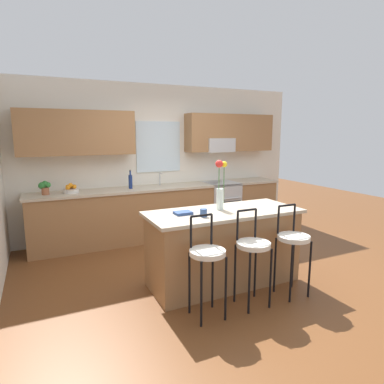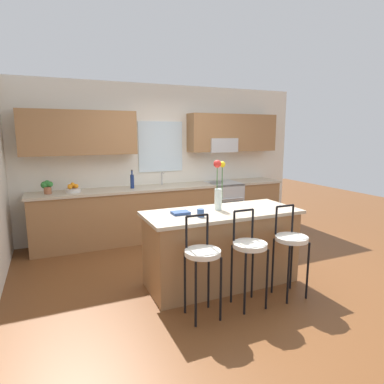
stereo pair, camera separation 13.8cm
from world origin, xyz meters
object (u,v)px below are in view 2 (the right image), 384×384
object	(u,v)px
oven_range	(223,206)
fruit_bowl_oranges	(73,189)
kitchen_island	(221,247)
flower_vase	(218,187)
cookbook	(180,213)
bar_stool_near	(202,257)
bar_stool_far	(291,243)
potted_plant_small	(47,186)
bottle_olive_oil	(132,181)
bar_stool_middle	(249,249)
mug_ceramic	(201,213)

from	to	relation	value
oven_range	fruit_bowl_oranges	size ratio (longest dim) A/B	3.83
kitchen_island	flower_vase	world-z (taller)	flower_vase
fruit_bowl_oranges	cookbook	bearing A→B (deg)	-62.91
bar_stool_near	bar_stool_far	bearing A→B (deg)	0.00
fruit_bowl_oranges	potted_plant_small	world-z (taller)	potted_plant_small
flower_vase	bottle_olive_oil	xyz separation A→B (m)	(-0.58, 2.00, -0.16)
cookbook	bottle_olive_oil	size ratio (longest dim) A/B	0.64
oven_range	bar_stool_near	xyz separation A→B (m)	(-1.70, -2.65, 0.18)
kitchen_island	cookbook	distance (m)	0.70
oven_range	bar_stool_middle	world-z (taller)	bar_stool_middle
oven_range	flower_vase	bearing A→B (deg)	-120.48
fruit_bowl_oranges	mug_ceramic	bearing A→B (deg)	-61.71
oven_range	kitchen_island	xyz separation A→B (m)	(-1.15, -2.05, 0.00)
bar_stool_far	potted_plant_small	distance (m)	3.67
bottle_olive_oil	potted_plant_small	distance (m)	1.33
cookbook	mug_ceramic	bearing A→B (deg)	-51.14
fruit_bowl_oranges	bar_stool_near	bearing A→B (deg)	-69.46
flower_vase	cookbook	distance (m)	0.57
oven_range	bar_stool_near	distance (m)	3.15
mug_ceramic	bar_stool_near	bearing A→B (deg)	-112.97
kitchen_island	bar_stool_middle	world-z (taller)	bar_stool_middle
bar_stool_near	potted_plant_small	distance (m)	3.04
bottle_olive_oil	cookbook	bearing A→B (deg)	-87.76
oven_range	mug_ceramic	size ratio (longest dim) A/B	10.22
mug_ceramic	fruit_bowl_oranges	bearing A→B (deg)	118.29
fruit_bowl_oranges	flower_vase	bearing A→B (deg)	-52.54
bar_stool_far	bar_stool_near	bearing A→B (deg)	180.00
kitchen_island	cookbook	bearing A→B (deg)	174.33
bar_stool_middle	mug_ceramic	xyz separation A→B (m)	(-0.36, 0.46, 0.33)
bar_stool_middle	bottle_olive_oil	distance (m)	2.77
bar_stool_middle	flower_vase	xyz separation A→B (m)	(-0.02, 0.67, 0.57)
bar_stool_near	cookbook	world-z (taller)	bar_stool_near
kitchen_island	flower_vase	bearing A→B (deg)	103.96
kitchen_island	bar_stool_near	distance (m)	0.84
bottle_olive_oil	mug_ceramic	bearing A→B (deg)	-83.79
bar_stool_near	mug_ceramic	bearing A→B (deg)	67.03
bar_stool_near	bottle_olive_oil	xyz separation A→B (m)	(-0.05, 2.68, 0.41)
bar_stool_middle	potted_plant_small	xyz separation A→B (m)	(-1.93, 2.68, 0.40)
kitchen_island	bar_stool_middle	bearing A→B (deg)	-90.00
bar_stool_middle	fruit_bowl_oranges	bearing A→B (deg)	120.10
flower_vase	potted_plant_small	xyz separation A→B (m)	(-1.91, 2.00, -0.17)
bar_stool_far	mug_ceramic	world-z (taller)	bar_stool_far
bar_stool_middle	bar_stool_far	world-z (taller)	same
potted_plant_small	cookbook	bearing A→B (deg)	-55.17
mug_ceramic	fruit_bowl_oranges	size ratio (longest dim) A/B	0.38
bar_stool_middle	bottle_olive_oil	bearing A→B (deg)	102.60
flower_vase	mug_ceramic	world-z (taller)	flower_vase
kitchen_island	bar_stool_near	bearing A→B (deg)	-132.21
bar_stool_near	potted_plant_small	bearing A→B (deg)	117.18
cookbook	potted_plant_small	xyz separation A→B (m)	(-1.41, 2.02, 0.10)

